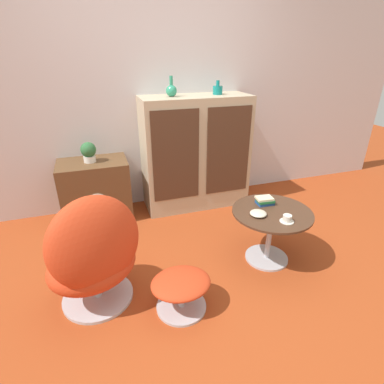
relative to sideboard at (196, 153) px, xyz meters
The scene contains 13 objects.
ground_plane 1.55m from the sideboard, 106.32° to the right, with size 12.00×12.00×0.00m, color #9E3D19.
wall_back 0.83m from the sideboard, 146.52° to the left, with size 6.40×0.06×2.60m.
sideboard is the anchor object (origin of this frame).
tv_console 1.15m from the sideboard, behind, with size 0.69×0.46×0.64m.
egg_chair 1.74m from the sideboard, 132.23° to the right, with size 0.79×0.76×0.88m.
ottoman 1.70m from the sideboard, 112.53° to the right, with size 0.42×0.35×0.27m.
coffee_table 1.27m from the sideboard, 78.76° to the right, with size 0.65×0.65×0.47m.
vase_leftmost 0.73m from the sideboard, behind, with size 0.11×0.11×0.20m.
vase_inner_left 0.71m from the sideboard, ahead, with size 0.10×0.10×0.14m.
potted_plant 1.13m from the sideboard, behind, with size 0.15×0.15×0.20m.
teacup 1.43m from the sideboard, 79.62° to the right, with size 0.11×0.11×0.06m.
book_stack 1.12m from the sideboard, 77.18° to the right, with size 0.15×0.11×0.06m.
bowl 1.25m from the sideboard, 85.52° to the right, with size 0.13×0.13×0.04m.
Camera 1 is at (-0.66, -1.68, 1.66)m, focal length 28.00 mm.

